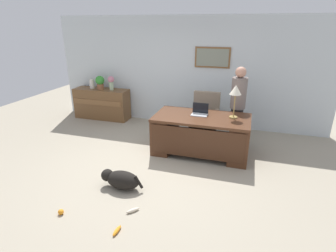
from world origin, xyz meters
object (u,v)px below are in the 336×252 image
(desk, at_px, (201,134))
(vase_with_flowers, at_px, (111,82))
(vase_empty, at_px, (92,84))
(dog_toy_plush, at_px, (117,231))
(dog_toy_ball, at_px, (61,212))
(credenza, at_px, (102,104))
(laptop, at_px, (200,112))
(dog_lying, at_px, (121,179))
(dog_toy_bone, at_px, (133,210))
(person_standing, at_px, (238,105))
(desk_lamp, at_px, (236,92))
(armchair, at_px, (205,118))
(potted_plant, at_px, (100,82))

(desk, relative_size, vase_with_flowers, 5.05)
(vase_empty, relative_size, dog_toy_plush, 1.35)
(desk, bearing_deg, dog_toy_ball, -121.36)
(desk, xyz_separation_m, credenza, (-3.03, 1.36, -0.01))
(laptop, height_order, vase_empty, vase_empty)
(dog_lying, relative_size, laptop, 2.28)
(desk, relative_size, dog_toy_bone, 9.39)
(person_standing, xyz_separation_m, desk_lamp, (-0.04, -0.60, 0.43))
(armchair, distance_m, desk_lamp, 1.28)
(dog_toy_ball, distance_m, dog_toy_bone, 1.00)
(armchair, bearing_deg, person_standing, -10.14)
(potted_plant, height_order, dog_toy_plush, potted_plant)
(vase_empty, bearing_deg, dog_toy_ball, -64.81)
(armchair, relative_size, laptop, 3.26)
(dog_toy_ball, height_order, dog_toy_plush, dog_toy_ball)
(armchair, distance_m, dog_lying, 2.67)
(credenza, distance_m, armchair, 3.00)
(desk_lamp, bearing_deg, armchair, 132.43)
(desk_lamp, distance_m, vase_with_flowers, 3.52)
(person_standing, relative_size, dog_toy_plush, 8.66)
(vase_with_flowers, bearing_deg, dog_toy_bone, -58.40)
(vase_with_flowers, height_order, potted_plant, vase_with_flowers)
(desk, distance_m, potted_plant, 3.38)
(armchair, height_order, vase_with_flowers, vase_with_flowers)
(dog_lying, xyz_separation_m, dog_toy_plush, (0.39, -0.91, -0.13))
(desk, height_order, person_standing, person_standing)
(desk_lamp, height_order, dog_toy_bone, desk_lamp)
(dog_lying, bearing_deg, credenza, 124.47)
(credenza, xyz_separation_m, vase_empty, (-0.26, 0.00, 0.55))
(desk, height_order, dog_toy_bone, desk)
(person_standing, xyz_separation_m, vase_with_flowers, (-3.34, 0.63, 0.18))
(laptop, bearing_deg, dog_lying, -117.63)
(desk, distance_m, dog_toy_ball, 2.90)
(desk, distance_m, vase_with_flowers, 3.09)
(desk, height_order, vase_with_flowers, vase_with_flowers)
(desk, relative_size, vase_empty, 7.15)
(vase_with_flowers, height_order, dog_toy_plush, vase_with_flowers)
(armchair, height_order, laptop, armchair)
(credenza, xyz_separation_m, potted_plant, (-0.00, 0.00, 0.61))
(credenza, bearing_deg, armchair, -9.54)
(person_standing, distance_m, desk_lamp, 0.74)
(vase_empty, bearing_deg, armchair, -8.80)
(armchair, bearing_deg, dog_toy_ball, -113.27)
(dog_lying, distance_m, potted_plant, 3.73)
(dog_lying, bearing_deg, dog_toy_bone, -49.24)
(potted_plant, bearing_deg, person_standing, -9.67)
(dog_toy_plush, bearing_deg, desk, 76.92)
(dog_lying, height_order, dog_toy_bone, dog_lying)
(laptop, relative_size, dog_toy_bone, 1.60)
(desk, relative_size, laptop, 5.86)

